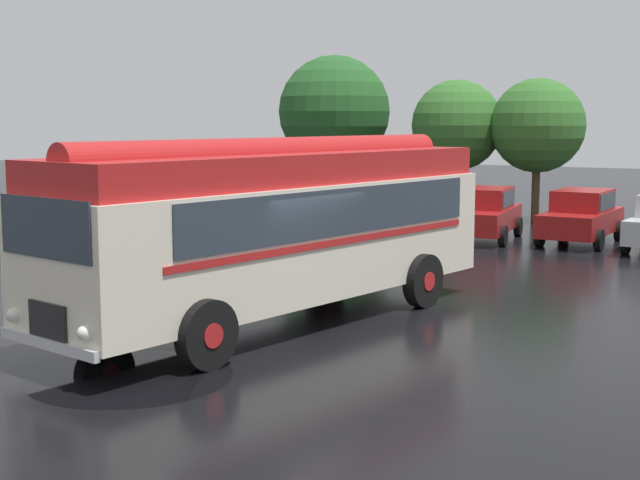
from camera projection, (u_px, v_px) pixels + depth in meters
name	position (u px, v px, depth m)	size (l,w,h in m)	color
ground_plane	(274.00, 330.00, 16.23)	(120.00, 120.00, 0.00)	black
vintage_bus	(280.00, 223.00, 16.61)	(4.22, 10.36, 3.49)	silver
car_near_left	(484.00, 213.00, 28.41)	(2.36, 4.38, 1.66)	maroon
car_mid_left	(581.00, 216.00, 27.58)	(2.02, 4.23, 1.66)	maroon
tree_far_left	(337.00, 111.00, 36.74)	(4.61, 4.61, 6.46)	#4C3823
tree_left_of_centre	(455.00, 124.00, 34.50)	(3.50, 3.50, 5.36)	#4C3823
tree_centre	(535.00, 124.00, 33.11)	(3.51, 3.51, 5.35)	#4C3823
puddle_patch	(130.00, 377.00, 13.28)	(3.06, 3.06, 0.01)	black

